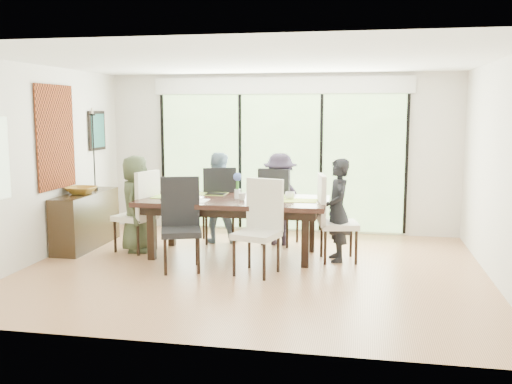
% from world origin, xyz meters
% --- Properties ---
extents(floor, '(6.00, 5.00, 0.01)m').
position_xyz_m(floor, '(0.00, 0.00, -0.01)').
color(floor, '#965E3C').
rests_on(floor, ground).
extents(ceiling, '(6.00, 5.00, 0.01)m').
position_xyz_m(ceiling, '(0.00, 0.00, 2.71)').
color(ceiling, white).
rests_on(ceiling, wall_back).
extents(wall_back, '(6.00, 0.02, 2.70)m').
position_xyz_m(wall_back, '(0.00, 2.51, 1.35)').
color(wall_back, silver).
rests_on(wall_back, floor).
extents(wall_front, '(6.00, 0.02, 2.70)m').
position_xyz_m(wall_front, '(0.00, -2.51, 1.35)').
color(wall_front, silver).
rests_on(wall_front, floor).
extents(wall_left, '(0.02, 5.00, 2.70)m').
position_xyz_m(wall_left, '(-3.01, 0.00, 1.35)').
color(wall_left, white).
rests_on(wall_left, floor).
extents(wall_right, '(0.02, 5.00, 2.70)m').
position_xyz_m(wall_right, '(3.01, 0.00, 1.35)').
color(wall_right, white).
rests_on(wall_right, floor).
extents(glass_doors, '(4.20, 0.02, 2.30)m').
position_xyz_m(glass_doors, '(0.00, 2.47, 1.20)').
color(glass_doors, '#598C3F').
rests_on(glass_doors, wall_back).
extents(blinds_header, '(4.40, 0.06, 0.28)m').
position_xyz_m(blinds_header, '(0.00, 2.46, 2.50)').
color(blinds_header, white).
rests_on(blinds_header, wall_back).
extents(mullion_a, '(0.05, 0.04, 2.30)m').
position_xyz_m(mullion_a, '(-2.10, 2.46, 1.20)').
color(mullion_a, black).
rests_on(mullion_a, wall_back).
extents(mullion_b, '(0.05, 0.04, 2.30)m').
position_xyz_m(mullion_b, '(-0.70, 2.46, 1.20)').
color(mullion_b, black).
rests_on(mullion_b, wall_back).
extents(mullion_c, '(0.05, 0.04, 2.30)m').
position_xyz_m(mullion_c, '(0.70, 2.46, 1.20)').
color(mullion_c, black).
rests_on(mullion_c, wall_back).
extents(mullion_d, '(0.05, 0.04, 2.30)m').
position_xyz_m(mullion_d, '(2.10, 2.46, 1.20)').
color(mullion_d, black).
rests_on(mullion_d, wall_back).
extents(deck, '(6.00, 1.80, 0.10)m').
position_xyz_m(deck, '(0.00, 3.40, -0.05)').
color(deck, brown).
rests_on(deck, ground).
extents(rail_top, '(6.00, 0.08, 0.06)m').
position_xyz_m(rail_top, '(0.00, 4.20, 0.55)').
color(rail_top, brown).
rests_on(rail_top, deck).
extents(foliage_left, '(3.20, 3.20, 3.20)m').
position_xyz_m(foliage_left, '(-1.80, 5.20, 1.44)').
color(foliage_left, '#14380F').
rests_on(foliage_left, ground).
extents(foliage_mid, '(4.00, 4.00, 4.00)m').
position_xyz_m(foliage_mid, '(0.40, 5.80, 1.80)').
color(foliage_mid, '#14380F').
rests_on(foliage_mid, ground).
extents(foliage_right, '(2.80, 2.80, 2.80)m').
position_xyz_m(foliage_right, '(2.20, 5.00, 1.26)').
color(foliage_right, '#14380F').
rests_on(foliage_right, ground).
extents(foliage_far, '(3.60, 3.60, 3.60)m').
position_xyz_m(foliage_far, '(-0.60, 6.50, 1.62)').
color(foliage_far, '#14380F').
rests_on(foliage_far, ground).
extents(table_top, '(2.66, 1.22, 0.07)m').
position_xyz_m(table_top, '(-0.41, 0.68, 0.80)').
color(table_top, black).
rests_on(table_top, floor).
extents(table_apron, '(2.44, 1.00, 0.11)m').
position_xyz_m(table_apron, '(-0.41, 0.68, 0.70)').
color(table_apron, black).
rests_on(table_apron, floor).
extents(table_leg_fl, '(0.10, 0.10, 0.77)m').
position_xyz_m(table_leg_fl, '(-1.49, 0.25, 0.38)').
color(table_leg_fl, black).
rests_on(table_leg_fl, floor).
extents(table_leg_fr, '(0.10, 0.10, 0.77)m').
position_xyz_m(table_leg_fr, '(0.67, 0.25, 0.38)').
color(table_leg_fr, black).
rests_on(table_leg_fr, floor).
extents(table_leg_bl, '(0.10, 0.10, 0.77)m').
position_xyz_m(table_leg_bl, '(-1.49, 1.11, 0.38)').
color(table_leg_bl, black).
rests_on(table_leg_bl, floor).
extents(table_leg_br, '(0.10, 0.10, 0.77)m').
position_xyz_m(table_leg_br, '(0.67, 1.11, 0.38)').
color(table_leg_br, black).
rests_on(table_leg_br, floor).
extents(chair_left_end, '(0.63, 0.63, 1.22)m').
position_xyz_m(chair_left_end, '(-1.91, 0.68, 0.61)').
color(chair_left_end, white).
rests_on(chair_left_end, floor).
extents(chair_right_end, '(0.60, 0.60, 1.22)m').
position_xyz_m(chair_right_end, '(1.09, 0.68, 0.61)').
color(chair_right_end, silver).
rests_on(chair_right_end, floor).
extents(chair_far_left, '(0.66, 0.66, 1.22)m').
position_xyz_m(chair_far_left, '(-0.86, 1.53, 0.61)').
color(chair_far_left, black).
rests_on(chair_far_left, floor).
extents(chair_far_right, '(0.62, 0.62, 1.22)m').
position_xyz_m(chair_far_right, '(0.14, 1.53, 0.61)').
color(chair_far_right, black).
rests_on(chair_far_right, floor).
extents(chair_near_left, '(0.65, 0.65, 1.22)m').
position_xyz_m(chair_near_left, '(-0.91, -0.19, 0.61)').
color(chair_near_left, black).
rests_on(chair_near_left, floor).
extents(chair_near_right, '(0.63, 0.63, 1.22)m').
position_xyz_m(chair_near_right, '(0.09, -0.19, 0.61)').
color(chair_near_right, silver).
rests_on(chair_near_right, floor).
extents(person_left_end, '(0.51, 0.72, 1.43)m').
position_xyz_m(person_left_end, '(-1.89, 0.68, 0.72)').
color(person_left_end, '#3F4A31').
rests_on(person_left_end, floor).
extents(person_right_end, '(0.57, 0.75, 1.43)m').
position_xyz_m(person_right_end, '(1.07, 0.68, 0.72)').
color(person_right_end, black).
rests_on(person_right_end, floor).
extents(person_far_left, '(0.71, 0.49, 1.43)m').
position_xyz_m(person_far_left, '(-0.86, 1.51, 0.72)').
color(person_far_left, '#718BA4').
rests_on(person_far_left, floor).
extents(person_far_right, '(0.68, 0.45, 1.43)m').
position_xyz_m(person_far_right, '(0.14, 1.51, 0.72)').
color(person_far_right, '#282031').
rests_on(person_far_right, floor).
extents(placemat_left, '(0.49, 0.35, 0.01)m').
position_xyz_m(placemat_left, '(-1.36, 0.68, 0.83)').
color(placemat_left, '#82AA3C').
rests_on(placemat_left, table_top).
extents(placemat_right, '(0.49, 0.35, 0.01)m').
position_xyz_m(placemat_right, '(0.54, 0.68, 0.83)').
color(placemat_right, '#ACC345').
rests_on(placemat_right, table_top).
extents(placemat_far_l, '(0.49, 0.35, 0.01)m').
position_xyz_m(placemat_far_l, '(-0.86, 1.08, 0.83)').
color(placemat_far_l, olive).
rests_on(placemat_far_l, table_top).
extents(placemat_far_r, '(0.49, 0.35, 0.01)m').
position_xyz_m(placemat_far_r, '(0.14, 1.08, 0.83)').
color(placemat_far_r, '#9BC646').
rests_on(placemat_far_r, table_top).
extents(placemat_paper, '(0.49, 0.35, 0.01)m').
position_xyz_m(placemat_paper, '(-0.96, 0.38, 0.83)').
color(placemat_paper, white).
rests_on(placemat_paper, table_top).
extents(tablet_far_l, '(0.29, 0.20, 0.01)m').
position_xyz_m(tablet_far_l, '(-0.76, 1.03, 0.84)').
color(tablet_far_l, black).
rests_on(tablet_far_l, table_top).
extents(tablet_far_r, '(0.27, 0.19, 0.01)m').
position_xyz_m(tablet_far_r, '(0.09, 1.03, 0.84)').
color(tablet_far_r, black).
rests_on(tablet_far_r, table_top).
extents(papers, '(0.33, 0.24, 0.00)m').
position_xyz_m(papers, '(0.29, 0.63, 0.83)').
color(papers, white).
rests_on(papers, table_top).
extents(platter_base, '(0.29, 0.29, 0.03)m').
position_xyz_m(platter_base, '(-0.96, 0.38, 0.85)').
color(platter_base, white).
rests_on(platter_base, table_top).
extents(platter_snacks, '(0.22, 0.22, 0.02)m').
position_xyz_m(platter_snacks, '(-0.96, 0.38, 0.87)').
color(platter_snacks, orange).
rests_on(platter_snacks, table_top).
extents(vase, '(0.09, 0.09, 0.13)m').
position_xyz_m(vase, '(-0.36, 0.73, 0.90)').
color(vase, silver).
rests_on(vase, table_top).
extents(hyacinth_stems, '(0.04, 0.04, 0.18)m').
position_xyz_m(hyacinth_stems, '(-0.36, 0.73, 1.03)').
color(hyacinth_stems, '#337226').
rests_on(hyacinth_stems, table_top).
extents(hyacinth_blooms, '(0.12, 0.12, 0.12)m').
position_xyz_m(hyacinth_blooms, '(-0.36, 0.73, 1.14)').
color(hyacinth_blooms, '#455BAE').
rests_on(hyacinth_blooms, table_top).
extents(laptop, '(0.43, 0.38, 0.03)m').
position_xyz_m(laptop, '(-1.26, 0.58, 0.85)').
color(laptop, silver).
rests_on(laptop, table_top).
extents(cup_a, '(0.18, 0.18, 0.11)m').
position_xyz_m(cup_a, '(-1.11, 0.83, 0.88)').
color(cup_a, white).
rests_on(cup_a, table_top).
extents(cup_b, '(0.16, 0.16, 0.10)m').
position_xyz_m(cup_b, '(-0.26, 0.58, 0.88)').
color(cup_b, white).
rests_on(cup_b, table_top).
extents(cup_c, '(0.17, 0.17, 0.11)m').
position_xyz_m(cup_c, '(0.39, 0.78, 0.88)').
color(cup_c, white).
rests_on(cup_c, table_top).
extents(book, '(0.25, 0.29, 0.02)m').
position_xyz_m(book, '(-0.16, 0.73, 0.84)').
color(book, white).
rests_on(book, table_top).
extents(sideboard, '(0.42, 1.49, 0.84)m').
position_xyz_m(sideboard, '(-2.76, 0.79, 0.42)').
color(sideboard, black).
rests_on(sideboard, floor).
extents(bowl, '(0.44, 0.44, 0.11)m').
position_xyz_m(bowl, '(-2.76, 0.69, 0.89)').
color(bowl, brown).
rests_on(bowl, sideboard).
extents(candlestick_base, '(0.09, 0.09, 0.04)m').
position_xyz_m(candlestick_base, '(-2.76, 1.14, 0.85)').
color(candlestick_base, black).
rests_on(candlestick_base, sideboard).
extents(candlestick_shaft, '(0.02, 0.02, 1.16)m').
position_xyz_m(candlestick_shaft, '(-2.76, 1.14, 1.44)').
color(candlestick_shaft, black).
rests_on(candlestick_shaft, sideboard).
extents(candlestick_pan, '(0.09, 0.09, 0.03)m').
position_xyz_m(candlestick_pan, '(-2.76, 1.14, 2.02)').
color(candlestick_pan, black).
rests_on(candlestick_pan, sideboard).
extents(candle, '(0.03, 0.03, 0.09)m').
position_xyz_m(candle, '(-2.76, 1.14, 2.07)').
color(candle, silver).
rests_on(candle, sideboard).
extents(tapestry, '(0.02, 1.00, 1.50)m').
position_xyz_m(tapestry, '(-2.97, 0.40, 1.70)').
color(tapestry, maroon).
rests_on(tapestry, wall_left).
extents(art_frame, '(0.03, 0.55, 0.65)m').
position_xyz_m(art_frame, '(-2.97, 1.70, 1.75)').
color(art_frame, black).
rests_on(art_frame, wall_left).
extents(art_canvas, '(0.01, 0.45, 0.55)m').
position_xyz_m(art_canvas, '(-2.95, 1.70, 1.75)').
color(art_canvas, '#164845').
rests_on(art_canvas, wall_left).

